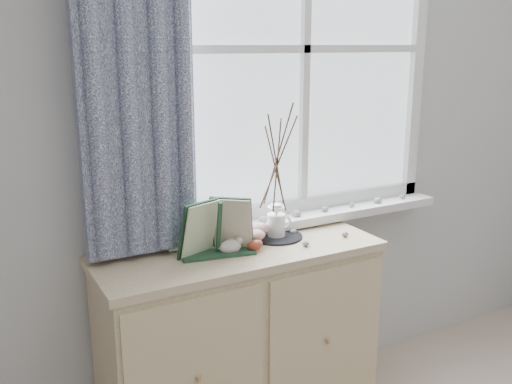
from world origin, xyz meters
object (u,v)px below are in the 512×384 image
Objects in this scene: sideboard at (241,342)px; twig_pitcher at (277,160)px; botanical_book at (221,228)px; toadstool_cluster at (245,231)px.

twig_pitcher reaches higher than sideboard.
toadstool_cluster is (0.15, 0.09, -0.06)m from botanical_book.
twig_pitcher is at bearing 17.19° from sideboard.
botanical_book is (-0.11, -0.04, 0.54)m from sideboard.
toadstool_cluster is at bearing 46.68° from sideboard.
twig_pitcher is (0.21, 0.06, 0.77)m from sideboard.
sideboard is 0.80m from twig_pitcher.
toadstool_cluster is (0.05, 0.05, 0.48)m from sideboard.
toadstool_cluster is at bearing 40.35° from botanical_book.
sideboard is 5.11× the size of toadstool_cluster.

